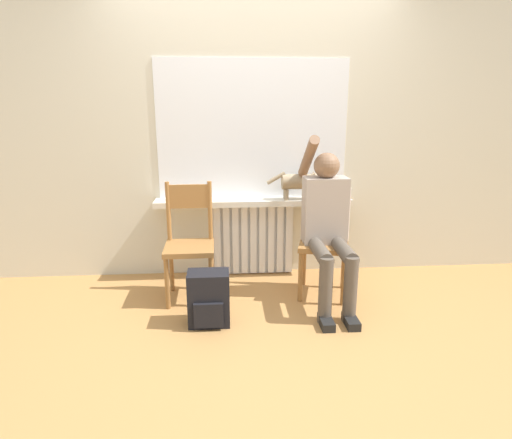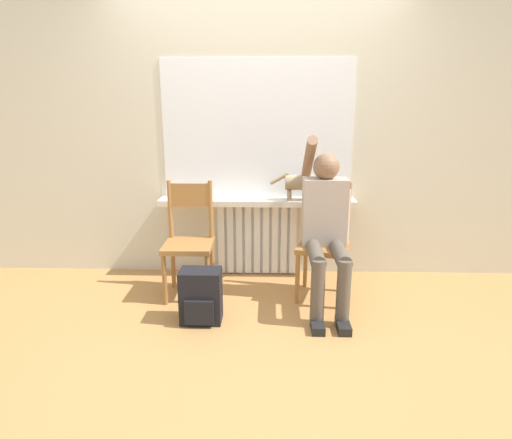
# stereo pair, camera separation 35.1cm
# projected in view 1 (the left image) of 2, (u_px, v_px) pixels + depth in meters

# --- Properties ---
(ground_plane) EXTENTS (12.00, 12.00, 0.00)m
(ground_plane) POSITION_uv_depth(u_px,v_px,m) (265.00, 336.00, 2.91)
(ground_plane) COLOR #B27F47
(wall_with_window) EXTENTS (7.00, 0.06, 2.70)m
(wall_with_window) POSITION_uv_depth(u_px,v_px,m) (252.00, 126.00, 3.75)
(wall_with_window) COLOR beige
(wall_with_window) RESTS_ON ground_plane
(radiator) EXTENTS (0.73, 0.08, 0.67)m
(radiator) POSITION_uv_depth(u_px,v_px,m) (253.00, 238.00, 3.93)
(radiator) COLOR white
(radiator) RESTS_ON ground_plane
(windowsill) EXTENTS (1.73, 0.23, 0.05)m
(windowsill) POSITION_uv_depth(u_px,v_px,m) (253.00, 202.00, 3.78)
(windowsill) COLOR silver
(windowsill) RESTS_ON radiator
(window_glass) EXTENTS (1.66, 0.01, 1.19)m
(window_glass) POSITION_uv_depth(u_px,v_px,m) (253.00, 130.00, 3.72)
(window_glass) COLOR white
(window_glass) RESTS_ON windowsill
(chair_left) EXTENTS (0.39, 0.39, 0.93)m
(chair_left) POSITION_uv_depth(u_px,v_px,m) (190.00, 241.00, 3.41)
(chair_left) COLOR #9E6B38
(chair_left) RESTS_ON ground_plane
(chair_right) EXTENTS (0.48, 0.48, 0.93)m
(chair_right) POSITION_uv_depth(u_px,v_px,m) (324.00, 238.00, 3.48)
(chair_right) COLOR #9E6B38
(chair_right) RESTS_ON ground_plane
(person) EXTENTS (0.36, 1.04, 1.31)m
(person) POSITION_uv_depth(u_px,v_px,m) (328.00, 222.00, 3.30)
(person) COLOR brown
(person) RESTS_ON ground_plane
(cat) EXTENTS (0.47, 0.13, 0.25)m
(cat) POSITION_uv_depth(u_px,v_px,m) (299.00, 182.00, 3.72)
(cat) COLOR #9E896B
(cat) RESTS_ON windowsill
(backpack) EXTENTS (0.29, 0.22, 0.39)m
(backpack) POSITION_uv_depth(u_px,v_px,m) (209.00, 299.00, 3.03)
(backpack) COLOR black
(backpack) RESTS_ON ground_plane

